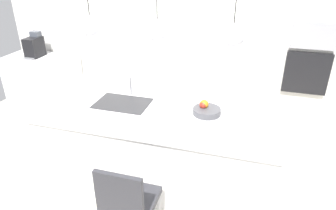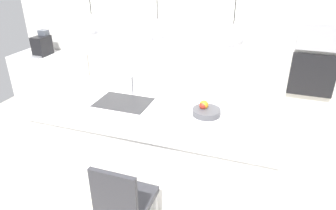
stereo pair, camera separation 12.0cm
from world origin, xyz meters
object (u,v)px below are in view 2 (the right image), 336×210
Objects in this scene: fruit_bowl at (206,111)px; microwave at (321,37)px; chair_near at (124,201)px; oven at (312,75)px; coffee_machine at (42,45)px.

microwave is at bearing 55.72° from fruit_bowl.
oven is at bearing 58.44° from chair_near.
fruit_bowl is 3.20m from coffee_machine.
fruit_bowl is 1.89m from oven.
coffee_machine is 4.01m from oven.
chair_near is at bearing -41.27° from coffee_machine.
fruit_bowl is at bearing -23.27° from coffee_machine.
coffee_machine is (-2.94, 1.26, 0.06)m from fruit_bowl.
chair_near is at bearing -121.56° from oven.
microwave reaches higher than chair_near.
oven is at bearing 0.00° from microwave.
chair_near is (-1.52, -2.47, -0.41)m from oven.
chair_near is (2.48, -2.18, -0.53)m from coffee_machine.
microwave is (1.06, 1.56, 0.44)m from fruit_bowl.
chair_near is at bearing -121.56° from microwave.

